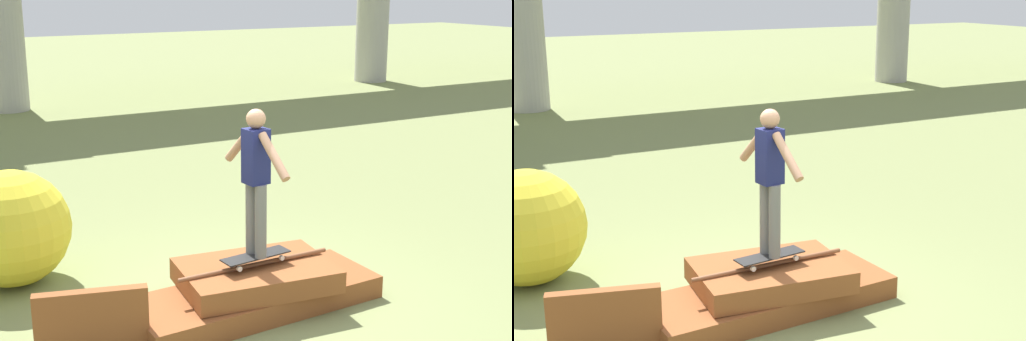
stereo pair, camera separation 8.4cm
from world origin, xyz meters
TOP-DOWN VIEW (x-y plane):
  - ground_plane at (0.00, 0.00)m, footprint 80.00×80.00m
  - scrap_pile at (0.01, 0.01)m, footprint 2.71×1.21m
  - scrap_plank_loose at (-1.78, -0.16)m, footprint 1.02×0.39m
  - skateboard at (0.00, -0.02)m, footprint 0.77×0.28m
  - skater at (0.00, -0.02)m, footprint 0.24×1.08m
  - bush_yellow_flowering at (-2.07, 1.91)m, footprint 1.32×1.32m

SIDE VIEW (x-z plane):
  - ground_plane at x=0.00m, z-range 0.00..0.00m
  - scrap_pile at x=0.01m, z-range -0.05..0.48m
  - scrap_plank_loose at x=-1.78m, z-range 0.00..0.66m
  - skateboard at x=0.00m, z-range 0.55..0.64m
  - bush_yellow_flowering at x=-2.07m, z-range 0.00..1.32m
  - skater at x=0.00m, z-range 0.72..2.25m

